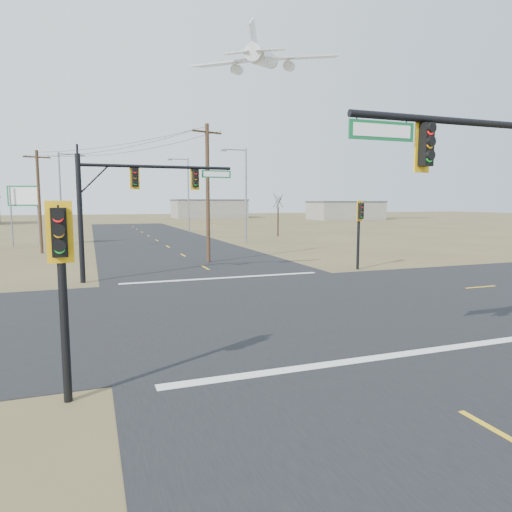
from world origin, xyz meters
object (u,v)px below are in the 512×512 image
at_px(utility_pole_near, 208,192).
at_px(utility_pole_far, 39,200).
at_px(streetlight_c, 63,193).
at_px(bare_tree_c, 278,200).
at_px(streetlight_a, 244,191).
at_px(pedestal_signal_sw, 61,258).
at_px(streetlight_b, 187,191).
at_px(highway_sign, 24,204).
at_px(pedestal_signal_ne, 360,220).
at_px(mast_arm_far, 134,191).

distance_m(utility_pole_near, utility_pole_far, 16.62).
height_order(streetlight_c, bare_tree_c, streetlight_c).
bearing_deg(streetlight_a, pedestal_signal_sw, -112.73).
bearing_deg(utility_pole_near, streetlight_b, 81.00).
xyz_separation_m(highway_sign, streetlight_b, (20.01, 16.53, 1.83)).
distance_m(pedestal_signal_ne, highway_sign, 34.45).
height_order(streetlight_a, streetlight_b, streetlight_b).
bearing_deg(mast_arm_far, pedestal_signal_sw, -111.59).
relative_size(pedestal_signal_sw, highway_sign, 0.74).
bearing_deg(utility_pole_far, streetlight_a, 8.05).
relative_size(streetlight_b, streetlight_c, 1.12).
relative_size(utility_pole_far, streetlight_b, 0.81).
bearing_deg(highway_sign, pedestal_signal_ne, -29.48).
height_order(mast_arm_far, utility_pole_near, utility_pole_near).
xyz_separation_m(utility_pole_near, streetlight_a, (7.50, 13.92, 0.48)).
height_order(pedestal_signal_ne, streetlight_b, streetlight_b).
relative_size(utility_pole_near, utility_pole_far, 1.13).
bearing_deg(streetlight_b, bare_tree_c, -67.25).
bearing_deg(utility_pole_near, pedestal_signal_ne, -39.17).
distance_m(utility_pole_far, bare_tree_c, 29.89).
bearing_deg(utility_pole_far, streetlight_c, 81.07).
xyz_separation_m(highway_sign, streetlight_c, (3.55, 1.78, 1.15)).
bearing_deg(streetlight_c, utility_pole_near, -62.00).
height_order(highway_sign, streetlight_b, streetlight_b).
relative_size(pedestal_signal_ne, utility_pole_near, 0.46).
relative_size(pedestal_signal_sw, bare_tree_c, 0.75).
distance_m(utility_pole_near, streetlight_c, 23.12).
xyz_separation_m(streetlight_b, streetlight_c, (-16.46, -14.76, -0.68)).
height_order(utility_pole_far, streetlight_a, streetlight_a).
bearing_deg(mast_arm_far, utility_pole_far, 100.00).
xyz_separation_m(pedestal_signal_ne, utility_pole_near, (-8.58, 6.99, 1.91)).
bearing_deg(utility_pole_near, highway_sign, 127.80).
xyz_separation_m(utility_pole_near, streetlight_c, (-10.89, 20.39, 0.24)).
bearing_deg(bare_tree_c, streetlight_b, 127.78).
bearing_deg(pedestal_signal_sw, pedestal_signal_ne, 39.37).
bearing_deg(bare_tree_c, pedestal_signal_ne, -102.52).
bearing_deg(streetlight_b, utility_pole_far, -141.73).
bearing_deg(utility_pole_near, bare_tree_c, 56.27).
relative_size(mast_arm_far, bare_tree_c, 1.46).
bearing_deg(pedestal_signal_sw, streetlight_b, 73.78).
bearing_deg(utility_pole_near, streetlight_c, 118.10).
bearing_deg(highway_sign, utility_pole_near, -33.63).
distance_m(highway_sign, streetlight_c, 4.14).
bearing_deg(bare_tree_c, pedestal_signal_sw, -118.04).
bearing_deg(utility_pole_far, pedestal_signal_ne, -40.86).
distance_m(mast_arm_far, pedestal_signal_sw, 16.82).
height_order(utility_pole_far, bare_tree_c, utility_pole_far).
relative_size(utility_pole_far, streetlight_a, 0.88).
bearing_deg(utility_pole_far, pedestal_signal_sw, -84.12).
bearing_deg(pedestal_signal_sw, streetlight_a, 63.61).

